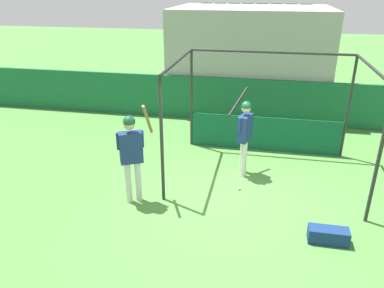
# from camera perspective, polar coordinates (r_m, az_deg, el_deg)

# --- Properties ---
(ground_plane) EXTENTS (60.00, 60.00, 0.00)m
(ground_plane) POSITION_cam_1_polar(r_m,az_deg,el_deg) (8.07, 5.21, -8.69)
(ground_plane) COLOR #477F38
(outfield_wall) EXTENTS (24.00, 0.12, 1.44)m
(outfield_wall) POSITION_cam_1_polar(r_m,az_deg,el_deg) (12.44, 8.00, 6.60)
(outfield_wall) COLOR #196038
(outfield_wall) RESTS_ON ground
(bleacher_section) EXTENTS (5.40, 4.00, 3.52)m
(bleacher_section) POSITION_cam_1_polar(r_m,az_deg,el_deg) (14.20, 8.82, 12.95)
(bleacher_section) COLOR #9E9E99
(bleacher_section) RESTS_ON ground
(batting_cage) EXTENTS (4.14, 3.10, 2.70)m
(batting_cage) POSITION_cam_1_polar(r_m,az_deg,el_deg) (9.63, 11.21, 3.84)
(batting_cage) COLOR #282828
(batting_cage) RESTS_ON ground
(player_batter) EXTENTS (0.60, 0.96, 1.98)m
(player_batter) POSITION_cam_1_polar(r_m,az_deg,el_deg) (8.76, 8.02, 2.03)
(player_batter) COLOR silver
(player_batter) RESTS_ON ground
(player_waiting) EXTENTS (0.64, 0.64, 2.17)m
(player_waiting) POSITION_cam_1_polar(r_m,az_deg,el_deg) (7.61, -9.20, -0.95)
(player_waiting) COLOR silver
(player_waiting) RESTS_ON ground
(equipment_bag) EXTENTS (0.70, 0.28, 0.28)m
(equipment_bag) POSITION_cam_1_polar(r_m,az_deg,el_deg) (7.26, 20.04, -12.95)
(equipment_bag) COLOR navy
(equipment_bag) RESTS_ON ground
(baseball) EXTENTS (0.07, 0.07, 0.07)m
(baseball) POSITION_cam_1_polar(r_m,az_deg,el_deg) (8.50, 7.19, -6.70)
(baseball) COLOR white
(baseball) RESTS_ON ground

